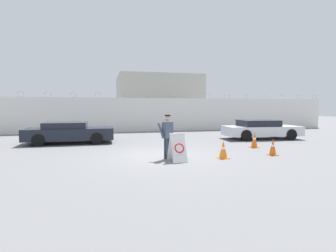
{
  "coord_description": "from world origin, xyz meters",
  "views": [
    {
      "loc": [
        -2.27,
        -10.38,
        2.02
      ],
      "look_at": [
        0.39,
        0.68,
        1.2
      ],
      "focal_mm": 28.0,
      "sensor_mm": 36.0,
      "label": 1
    }
  ],
  "objects_px": {
    "traffic_cone_far": "(273,147)",
    "parked_car_far_side": "(261,129)",
    "traffic_cone_mid": "(223,150)",
    "traffic_cone_near": "(254,140)",
    "barricade_sign": "(178,147)",
    "security_guard": "(167,134)",
    "parked_car_front_coupe": "(70,132)"
  },
  "relations": [
    {
      "from": "traffic_cone_far",
      "to": "parked_car_far_side",
      "type": "relative_size",
      "value": 0.15
    },
    {
      "from": "traffic_cone_mid",
      "to": "traffic_cone_far",
      "type": "relative_size",
      "value": 1.0
    },
    {
      "from": "traffic_cone_near",
      "to": "parked_car_far_side",
      "type": "bearing_deg",
      "value": 52.64
    },
    {
      "from": "barricade_sign",
      "to": "parked_car_far_side",
      "type": "relative_size",
      "value": 0.22
    },
    {
      "from": "traffic_cone_far",
      "to": "parked_car_far_side",
      "type": "xyz_separation_m",
      "value": [
        2.76,
        5.14,
        0.27
      ]
    },
    {
      "from": "barricade_sign",
      "to": "traffic_cone_near",
      "type": "bearing_deg",
      "value": 21.68
    },
    {
      "from": "traffic_cone_near",
      "to": "traffic_cone_mid",
      "type": "relative_size",
      "value": 1.1
    },
    {
      "from": "barricade_sign",
      "to": "security_guard",
      "type": "relative_size",
      "value": 0.61
    },
    {
      "from": "traffic_cone_near",
      "to": "parked_car_far_side",
      "type": "relative_size",
      "value": 0.16
    },
    {
      "from": "barricade_sign",
      "to": "traffic_cone_near",
      "type": "relative_size",
      "value": 1.36
    },
    {
      "from": "barricade_sign",
      "to": "parked_car_far_side",
      "type": "distance_m",
      "value": 8.85
    },
    {
      "from": "traffic_cone_mid",
      "to": "traffic_cone_far",
      "type": "distance_m",
      "value": 2.33
    },
    {
      "from": "security_guard",
      "to": "traffic_cone_near",
      "type": "xyz_separation_m",
      "value": [
        4.88,
        1.73,
        -0.57
      ]
    },
    {
      "from": "barricade_sign",
      "to": "security_guard",
      "type": "bearing_deg",
      "value": 107.51
    },
    {
      "from": "security_guard",
      "to": "traffic_cone_mid",
      "type": "relative_size",
      "value": 2.44
    },
    {
      "from": "security_guard",
      "to": "traffic_cone_mid",
      "type": "height_order",
      "value": "security_guard"
    },
    {
      "from": "traffic_cone_far",
      "to": "parked_car_front_coupe",
      "type": "xyz_separation_m",
      "value": [
        -8.78,
        5.88,
        0.26
      ]
    },
    {
      "from": "traffic_cone_far",
      "to": "parked_car_far_side",
      "type": "bearing_deg",
      "value": 61.76
    },
    {
      "from": "security_guard",
      "to": "traffic_cone_near",
      "type": "distance_m",
      "value": 5.21
    },
    {
      "from": "traffic_cone_far",
      "to": "parked_car_far_side",
      "type": "height_order",
      "value": "parked_car_far_side"
    },
    {
      "from": "barricade_sign",
      "to": "traffic_cone_far",
      "type": "xyz_separation_m",
      "value": [
        4.23,
        0.28,
        -0.17
      ]
    },
    {
      "from": "barricade_sign",
      "to": "traffic_cone_near",
      "type": "xyz_separation_m",
      "value": [
        4.64,
        2.33,
        -0.14
      ]
    },
    {
      "from": "traffic_cone_mid",
      "to": "parked_car_front_coupe",
      "type": "distance_m",
      "value": 8.83
    },
    {
      "from": "security_guard",
      "to": "traffic_cone_far",
      "type": "relative_size",
      "value": 2.43
    },
    {
      "from": "security_guard",
      "to": "traffic_cone_mid",
      "type": "distance_m",
      "value": 2.29
    },
    {
      "from": "parked_car_front_coupe",
      "to": "security_guard",
      "type": "bearing_deg",
      "value": -52.09
    },
    {
      "from": "security_guard",
      "to": "traffic_cone_mid",
      "type": "bearing_deg",
      "value": 134.89
    },
    {
      "from": "traffic_cone_mid",
      "to": "parked_car_front_coupe",
      "type": "xyz_separation_m",
      "value": [
        -6.45,
        6.02,
        0.27
      ]
    },
    {
      "from": "barricade_sign",
      "to": "traffic_cone_far",
      "type": "height_order",
      "value": "barricade_sign"
    },
    {
      "from": "traffic_cone_mid",
      "to": "parked_car_far_side",
      "type": "xyz_separation_m",
      "value": [
        5.09,
        5.28,
        0.27
      ]
    },
    {
      "from": "security_guard",
      "to": "parked_car_front_coupe",
      "type": "bearing_deg",
      "value": -85.32
    },
    {
      "from": "traffic_cone_mid",
      "to": "parked_car_front_coupe",
      "type": "bearing_deg",
      "value": 136.99
    }
  ]
}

